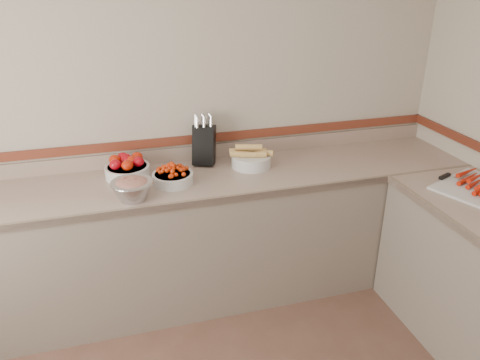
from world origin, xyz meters
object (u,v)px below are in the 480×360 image
object	(u,v)px
knife_block	(204,144)
tomato_bowl	(127,168)
rhubarb_bowl	(132,188)
corn_bowl	(251,158)
cutting_board	(478,186)
cherry_tomato_bowl	(173,176)

from	to	relation	value
knife_block	tomato_bowl	xyz separation A→B (m)	(-0.52, -0.09, -0.08)
tomato_bowl	rhubarb_bowl	size ratio (longest dim) A/B	1.15
corn_bowl	tomato_bowl	bearing A→B (deg)	176.28
corn_bowl	cutting_board	bearing A→B (deg)	-30.83
knife_block	corn_bowl	xyz separation A→B (m)	(0.29, -0.14, -0.08)
tomato_bowl	rhubarb_bowl	world-z (taller)	same
tomato_bowl	cutting_board	xyz separation A→B (m)	(2.03, -0.78, -0.04)
knife_block	rhubarb_bowl	xyz separation A→B (m)	(-0.52, -0.43, -0.07)
tomato_bowl	cherry_tomato_bowl	distance (m)	0.32
cherry_tomato_bowl	rhubarb_bowl	size ratio (longest dim) A/B	1.03
knife_block	rhubarb_bowl	world-z (taller)	knife_block
rhubarb_bowl	cutting_board	world-z (taller)	rhubarb_bowl
knife_block	cutting_board	world-z (taller)	knife_block
cherry_tomato_bowl	rhubarb_bowl	world-z (taller)	same
tomato_bowl	cutting_board	world-z (taller)	tomato_bowl
tomato_bowl	corn_bowl	bearing A→B (deg)	-3.72
cherry_tomato_bowl	rhubarb_bowl	distance (m)	0.30
corn_bowl	cutting_board	size ratio (longest dim) A/B	0.50
corn_bowl	rhubarb_bowl	size ratio (longest dim) A/B	1.19
cherry_tomato_bowl	corn_bowl	world-z (taller)	corn_bowl
corn_bowl	cherry_tomato_bowl	bearing A→B (deg)	-166.97
knife_block	cutting_board	xyz separation A→B (m)	(1.51, -0.87, -0.12)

